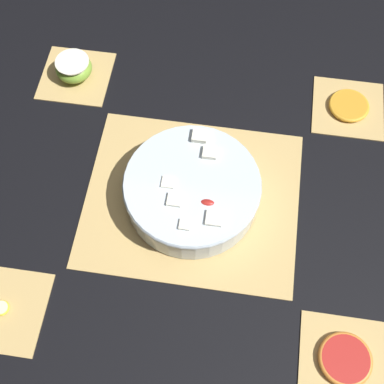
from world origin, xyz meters
TOP-DOWN VIEW (x-y plane):
  - ground_plane at (0.00, 0.00)m, footprint 6.00×6.00m
  - bamboo_mat_center at (-0.00, 0.00)m, footprint 0.44×0.37m
  - coaster_mat_near_left at (-0.32, -0.28)m, footprint 0.16×0.16m
  - coaster_mat_near_right at (0.32, -0.28)m, footprint 0.16×0.16m
  - coaster_mat_far_left at (-0.32, 0.28)m, footprint 0.16×0.16m
  - coaster_mat_far_right at (0.32, 0.28)m, footprint 0.16×0.16m
  - fruit_salad_bowl at (0.00, 0.00)m, footprint 0.27×0.27m
  - apple_half at (-0.32, 0.28)m, footprint 0.08×0.08m
  - orange_slice_whole at (0.32, 0.28)m, footprint 0.09×0.09m
  - banana_coin_single at (-0.32, -0.28)m, footprint 0.03×0.03m
  - grapefruit_slice at (0.32, -0.28)m, footprint 0.10×0.10m

SIDE VIEW (x-z plane):
  - ground_plane at x=0.00m, z-range 0.00..0.00m
  - coaster_mat_near_left at x=-0.32m, z-range 0.00..0.01m
  - coaster_mat_near_right at x=0.32m, z-range 0.00..0.01m
  - coaster_mat_far_right at x=0.32m, z-range 0.00..0.01m
  - coaster_mat_far_left at x=-0.32m, z-range 0.00..0.01m
  - bamboo_mat_center at x=0.00m, z-range 0.00..0.01m
  - banana_coin_single at x=-0.32m, z-range 0.01..0.02m
  - orange_slice_whole at x=0.32m, z-range 0.01..0.02m
  - grapefruit_slice at x=0.32m, z-range 0.01..0.02m
  - apple_half at x=-0.32m, z-range 0.01..0.05m
  - fruit_salad_bowl at x=0.00m, z-range 0.01..0.08m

